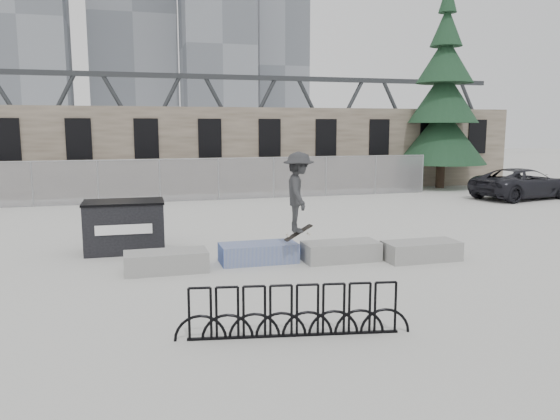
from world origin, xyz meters
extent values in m
plane|color=#B8B8B3|center=(0.00, 0.00, 0.00)|extent=(120.00, 120.00, 0.00)
cube|color=#685A4C|center=(0.00, 16.25, 2.25)|extent=(36.00, 2.50, 4.50)
cube|color=black|center=(-9.60, 14.98, 2.90)|extent=(1.20, 0.12, 2.00)
cube|color=black|center=(-6.40, 14.98, 2.90)|extent=(1.20, 0.12, 2.00)
cube|color=black|center=(-3.20, 14.98, 2.90)|extent=(1.20, 0.12, 2.00)
cube|color=black|center=(0.00, 14.98, 2.90)|extent=(1.20, 0.12, 2.00)
cube|color=black|center=(3.20, 14.98, 2.90)|extent=(1.20, 0.12, 2.00)
cube|color=black|center=(6.40, 14.98, 2.90)|extent=(1.20, 0.12, 2.00)
cube|color=black|center=(9.60, 14.98, 2.90)|extent=(1.20, 0.12, 2.00)
cube|color=black|center=(12.80, 14.98, 2.90)|extent=(1.20, 0.12, 2.00)
cube|color=black|center=(16.00, 14.98, 2.90)|extent=(1.20, 0.12, 2.00)
cylinder|color=gray|center=(-8.25, 12.50, 1.00)|extent=(0.06, 0.06, 2.00)
cylinder|color=gray|center=(-5.50, 12.50, 1.00)|extent=(0.06, 0.06, 2.00)
cylinder|color=gray|center=(-2.75, 12.50, 1.00)|extent=(0.06, 0.06, 2.00)
cylinder|color=gray|center=(0.00, 12.50, 1.00)|extent=(0.06, 0.06, 2.00)
cylinder|color=gray|center=(2.75, 12.50, 1.00)|extent=(0.06, 0.06, 2.00)
cylinder|color=gray|center=(5.50, 12.50, 1.00)|extent=(0.06, 0.06, 2.00)
cylinder|color=gray|center=(8.25, 12.50, 1.00)|extent=(0.06, 0.06, 2.00)
cylinder|color=gray|center=(11.00, 12.50, 1.00)|extent=(0.06, 0.06, 2.00)
cube|color=#99999E|center=(0.00, 12.50, 1.00)|extent=(22.00, 0.02, 2.00)
cylinder|color=gray|center=(0.00, 12.50, 2.00)|extent=(22.00, 0.04, 0.04)
cube|color=#999996|center=(-3.39, -0.13, 0.25)|extent=(2.00, 0.90, 0.50)
cube|color=#2D471E|center=(-3.39, -0.13, 0.44)|extent=(1.76, 0.66, 0.10)
cube|color=#3650A2|center=(-1.00, 0.16, 0.25)|extent=(2.00, 0.90, 0.50)
cube|color=#2D471E|center=(-1.00, 0.16, 0.44)|extent=(1.76, 0.66, 0.10)
cube|color=#999996|center=(1.15, -0.26, 0.25)|extent=(2.00, 0.90, 0.50)
cube|color=#2D471E|center=(1.15, -0.26, 0.44)|extent=(1.76, 0.66, 0.10)
cube|color=#999996|center=(3.23, -0.79, 0.25)|extent=(2.00, 0.90, 0.50)
cube|color=#2D471E|center=(3.23, -0.79, 0.44)|extent=(1.76, 0.66, 0.10)
cube|color=black|center=(-4.35, 2.41, 0.70)|extent=(2.18, 1.34, 1.40)
cube|color=black|center=(-4.35, 2.41, 1.42)|extent=(2.24, 1.40, 0.06)
cube|color=white|center=(-4.37, 1.74, 0.75)|extent=(1.51, 0.06, 0.27)
cube|color=black|center=(-1.61, -4.96, 0.02)|extent=(3.56, 0.67, 0.04)
torus|color=black|center=(-3.16, -4.70, 0.45)|extent=(0.89, 0.20, 0.89)
torus|color=black|center=(-2.71, -4.77, 0.45)|extent=(0.89, 0.20, 0.89)
torus|color=black|center=(-2.27, -4.85, 0.45)|extent=(0.89, 0.20, 0.89)
torus|color=black|center=(-1.83, -4.93, 0.45)|extent=(0.89, 0.20, 0.89)
torus|color=black|center=(-1.38, -5.00, 0.45)|extent=(0.89, 0.20, 0.89)
torus|color=black|center=(-0.94, -5.08, 0.45)|extent=(0.89, 0.20, 0.89)
torus|color=black|center=(-0.50, -5.16, 0.45)|extent=(0.89, 0.20, 0.89)
torus|color=black|center=(-0.05, -5.23, 0.45)|extent=(0.89, 0.20, 0.89)
cylinder|color=#38281E|center=(13.16, 14.24, 1.30)|extent=(0.50, 0.50, 2.60)
cone|color=black|center=(13.16, 14.24, 3.00)|extent=(5.02, 5.02, 3.20)
cone|color=black|center=(13.16, 14.24, 5.20)|extent=(3.92, 3.92, 3.00)
cone|color=black|center=(13.16, 14.24, 7.20)|extent=(3.16, 3.16, 2.60)
cone|color=black|center=(13.16, 14.24, 9.00)|extent=(1.78, 1.78, 2.20)
cube|color=slate|center=(-20.00, 90.00, 21.00)|extent=(14.00, 12.00, 42.00)
cube|color=slate|center=(-2.00, 100.00, 24.00)|extent=(16.00, 14.00, 48.00)
cube|color=slate|center=(12.00, 85.00, 17.00)|extent=(12.00, 12.00, 34.00)
cube|color=slate|center=(26.00, 95.00, 15.00)|extent=(10.00, 10.00, 30.00)
cube|color=#2D3033|center=(10.00, 55.00, 4.00)|extent=(70.00, 3.00, 1.20)
cube|color=#2D3033|center=(10.00, 55.00, 9.50)|extent=(70.00, 0.60, 0.60)
cube|color=gray|center=(40.00, 55.00, 2.00)|extent=(2.00, 3.00, 4.00)
imported|color=black|center=(14.46, 8.97, 0.74)|extent=(5.72, 3.43, 1.49)
imported|color=#2B2C2E|center=(-0.10, -0.47, 1.90)|extent=(1.00, 1.43, 2.02)
cube|color=black|center=(-0.10, -0.47, 0.86)|extent=(0.75, 0.30, 0.38)
cylinder|color=beige|center=(-0.38, -0.54, 0.81)|extent=(0.06, 0.03, 0.06)
cylinder|color=beige|center=(-0.38, -0.40, 0.81)|extent=(0.06, 0.03, 0.06)
cylinder|color=beige|center=(0.18, -0.54, 0.81)|extent=(0.06, 0.03, 0.06)
cylinder|color=beige|center=(0.18, -0.40, 0.81)|extent=(0.06, 0.03, 0.06)
camera|label=1|loc=(-4.24, -13.39, 3.54)|focal=35.00mm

